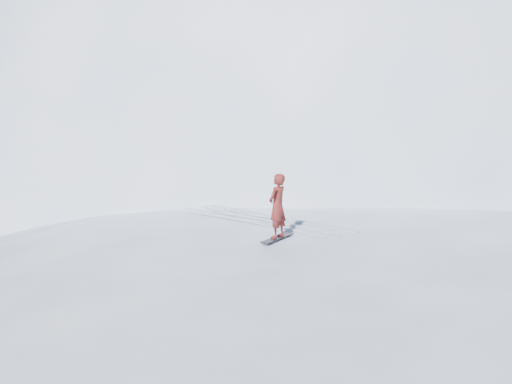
% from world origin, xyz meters
% --- Properties ---
extents(ground, '(400.00, 400.00, 0.00)m').
position_xyz_m(ground, '(0.00, 0.00, 0.00)').
color(ground, white).
rests_on(ground, ground).
extents(near_ridge, '(36.00, 28.00, 4.80)m').
position_xyz_m(near_ridge, '(1.00, 3.00, 0.00)').
color(near_ridge, white).
rests_on(near_ridge, ground).
extents(summit_peak, '(60.00, 56.00, 56.00)m').
position_xyz_m(summit_peak, '(22.00, 26.00, 0.00)').
color(summit_peak, white).
rests_on(summit_peak, ground).
extents(peak_shoulder, '(28.00, 24.00, 18.00)m').
position_xyz_m(peak_shoulder, '(10.00, 20.00, 0.00)').
color(peak_shoulder, white).
rests_on(peak_shoulder, ground).
extents(wind_bumps, '(16.00, 14.40, 1.00)m').
position_xyz_m(wind_bumps, '(-0.56, 2.12, 0.00)').
color(wind_bumps, white).
rests_on(wind_bumps, ground).
extents(snowboard, '(1.30, 0.72, 0.02)m').
position_xyz_m(snowboard, '(-2.56, 3.19, 2.41)').
color(snowboard, black).
rests_on(snowboard, near_ridge).
extents(snowboarder, '(0.72, 0.61, 1.69)m').
position_xyz_m(snowboarder, '(-2.56, 3.19, 3.27)').
color(snowboarder, maroon).
rests_on(snowboarder, snowboard).
extents(board_tracks, '(2.47, 5.90, 0.04)m').
position_xyz_m(board_tracks, '(-1.40, 5.42, 2.42)').
color(board_tracks, silver).
rests_on(board_tracks, ground).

